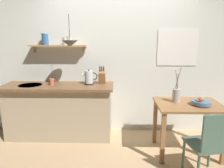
{
  "coord_description": "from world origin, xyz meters",
  "views": [
    {
      "loc": [
        -0.02,
        -2.98,
        1.68
      ],
      "look_at": [
        -0.1,
        0.25,
        0.95
      ],
      "focal_mm": 32.96,
      "sensor_mm": 36.0,
      "label": 1
    }
  ],
  "objects_px": {
    "knife_block": "(102,77)",
    "dining_chair_near": "(210,143)",
    "twig_vase": "(176,95)",
    "dining_table": "(188,112)",
    "fruit_bowl": "(201,102)",
    "electric_kettle": "(89,78)",
    "pendant_lamp": "(70,44)",
    "coffee_mug_by_sink": "(52,82)"
  },
  "relations": [
    {
      "from": "dining_table",
      "to": "electric_kettle",
      "type": "distance_m",
      "value": 1.63
    },
    {
      "from": "dining_table",
      "to": "coffee_mug_by_sink",
      "type": "distance_m",
      "value": 2.18
    },
    {
      "from": "dining_table",
      "to": "dining_chair_near",
      "type": "relative_size",
      "value": 1.05
    },
    {
      "from": "fruit_bowl",
      "to": "pendant_lamp",
      "type": "height_order",
      "value": "pendant_lamp"
    },
    {
      "from": "dining_table",
      "to": "knife_block",
      "type": "height_order",
      "value": "knife_block"
    },
    {
      "from": "electric_kettle",
      "to": "knife_block",
      "type": "height_order",
      "value": "knife_block"
    },
    {
      "from": "twig_vase",
      "to": "knife_block",
      "type": "relative_size",
      "value": 1.72
    },
    {
      "from": "fruit_bowl",
      "to": "coffee_mug_by_sink",
      "type": "bearing_deg",
      "value": 166.32
    },
    {
      "from": "dining_chair_near",
      "to": "fruit_bowl",
      "type": "relative_size",
      "value": 3.43
    },
    {
      "from": "fruit_bowl",
      "to": "electric_kettle",
      "type": "xyz_separation_m",
      "value": [
        -1.63,
        0.6,
        0.22
      ]
    },
    {
      "from": "twig_vase",
      "to": "coffee_mug_by_sink",
      "type": "bearing_deg",
      "value": 168.15
    },
    {
      "from": "dining_chair_near",
      "to": "electric_kettle",
      "type": "relative_size",
      "value": 3.51
    },
    {
      "from": "electric_kettle",
      "to": "knife_block",
      "type": "bearing_deg",
      "value": 14.18
    },
    {
      "from": "coffee_mug_by_sink",
      "to": "fruit_bowl",
      "type": "bearing_deg",
      "value": -13.68
    },
    {
      "from": "dining_table",
      "to": "coffee_mug_by_sink",
      "type": "height_order",
      "value": "coffee_mug_by_sink"
    },
    {
      "from": "dining_table",
      "to": "dining_chair_near",
      "type": "distance_m",
      "value": 0.65
    },
    {
      "from": "dining_table",
      "to": "fruit_bowl",
      "type": "bearing_deg",
      "value": -28.22
    },
    {
      "from": "twig_vase",
      "to": "electric_kettle",
      "type": "relative_size",
      "value": 2.04
    },
    {
      "from": "fruit_bowl",
      "to": "twig_vase",
      "type": "relative_size",
      "value": 0.5
    },
    {
      "from": "pendant_lamp",
      "to": "dining_table",
      "type": "bearing_deg",
      "value": -10.47
    },
    {
      "from": "dining_chair_near",
      "to": "twig_vase",
      "type": "height_order",
      "value": "twig_vase"
    },
    {
      "from": "coffee_mug_by_sink",
      "to": "pendant_lamp",
      "type": "bearing_deg",
      "value": -22.51
    },
    {
      "from": "dining_chair_near",
      "to": "twig_vase",
      "type": "bearing_deg",
      "value": 107.7
    },
    {
      "from": "dining_chair_near",
      "to": "electric_kettle",
      "type": "bearing_deg",
      "value": 143.37
    },
    {
      "from": "knife_block",
      "to": "pendant_lamp",
      "type": "xyz_separation_m",
      "value": [
        -0.46,
        -0.25,
        0.56
      ]
    },
    {
      "from": "dining_chair_near",
      "to": "knife_block",
      "type": "distance_m",
      "value": 1.88
    },
    {
      "from": "twig_vase",
      "to": "dining_table",
      "type": "bearing_deg",
      "value": -21.53
    },
    {
      "from": "electric_kettle",
      "to": "coffee_mug_by_sink",
      "type": "bearing_deg",
      "value": -175.31
    },
    {
      "from": "electric_kettle",
      "to": "pendant_lamp",
      "type": "distance_m",
      "value": 0.65
    },
    {
      "from": "dining_table",
      "to": "electric_kettle",
      "type": "bearing_deg",
      "value": 160.72
    },
    {
      "from": "knife_block",
      "to": "pendant_lamp",
      "type": "height_order",
      "value": "pendant_lamp"
    },
    {
      "from": "dining_table",
      "to": "fruit_bowl",
      "type": "height_order",
      "value": "fruit_bowl"
    },
    {
      "from": "fruit_bowl",
      "to": "coffee_mug_by_sink",
      "type": "height_order",
      "value": "coffee_mug_by_sink"
    },
    {
      "from": "coffee_mug_by_sink",
      "to": "pendant_lamp",
      "type": "height_order",
      "value": "pendant_lamp"
    },
    {
      "from": "fruit_bowl",
      "to": "twig_vase",
      "type": "xyz_separation_m",
      "value": [
        -0.3,
        0.14,
        0.06
      ]
    },
    {
      "from": "twig_vase",
      "to": "electric_kettle",
      "type": "bearing_deg",
      "value": 161.01
    },
    {
      "from": "fruit_bowl",
      "to": "knife_block",
      "type": "xyz_separation_m",
      "value": [
        -1.42,
        0.65,
        0.23
      ]
    },
    {
      "from": "knife_block",
      "to": "dining_chair_near",
      "type": "bearing_deg",
      "value": -42.04
    },
    {
      "from": "twig_vase",
      "to": "electric_kettle",
      "type": "height_order",
      "value": "twig_vase"
    },
    {
      "from": "twig_vase",
      "to": "pendant_lamp",
      "type": "height_order",
      "value": "pendant_lamp"
    },
    {
      "from": "dining_chair_near",
      "to": "knife_block",
      "type": "bearing_deg",
      "value": 137.96
    },
    {
      "from": "twig_vase",
      "to": "coffee_mug_by_sink",
      "type": "height_order",
      "value": "twig_vase"
    }
  ]
}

